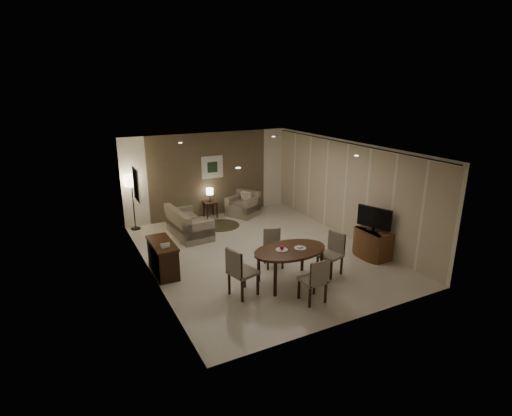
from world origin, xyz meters
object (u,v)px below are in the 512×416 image
chair_far (274,249)px  floor_lamp (133,202)px  chair_right (330,255)px  armchair (243,204)px  side_table (210,210)px  chair_left (243,272)px  tv_cabinet (373,243)px  chair_near (313,279)px  console_desk (163,258)px  dining_table (290,266)px  sofa (189,222)px

chair_far → floor_lamp: (-2.42, 4.09, 0.39)m
chair_far → chair_right: bearing=-29.0°
armchair → floor_lamp: (-3.42, 0.30, 0.44)m
chair_right → side_table: 5.14m
chair_left → floor_lamp: 5.12m
tv_cabinet → chair_near: size_ratio=0.95×
chair_left → armchair: chair_left is taller
floor_lamp → chair_right: bearing=-56.5°
console_desk → floor_lamp: 3.27m
dining_table → floor_lamp: bearing=115.2°
console_desk → armchair: 4.51m
dining_table → chair_far: bearing=83.9°
chair_right → armchair: size_ratio=1.09×
side_table → console_desk: bearing=-126.4°
armchair → chair_right: bearing=-30.5°
chair_near → armchair: (1.10, 5.52, -0.08)m
chair_far → console_desk: bearing=177.5°
tv_cabinet → sofa: bearing=135.6°
sofa → floor_lamp: (-1.28, 1.21, 0.43)m
chair_left → floor_lamp: size_ratio=0.63×
console_desk → dining_table: dining_table is taller
chair_far → dining_table: bearing=-79.2°
chair_right → floor_lamp: 6.06m
tv_cabinet → sofa: sofa is taller
tv_cabinet → armchair: size_ratio=1.02×
console_desk → armchair: (3.42, 2.94, 0.02)m
chair_left → chair_right: chair_left is taller
chair_near → side_table: (0.08, 5.83, -0.21)m
dining_table → side_table: 4.96m
chair_near → chair_right: size_ratio=0.98×
dining_table → chair_left: 1.13m
tv_cabinet → dining_table: (-2.56, -0.21, 0.04)m
chair_left → dining_table: bearing=-103.9°
chair_far → chair_right: size_ratio=0.92×
chair_far → armchair: 3.92m
tv_cabinet → chair_left: 3.69m
chair_far → chair_right: 1.32m
tv_cabinet → floor_lamp: 6.83m
chair_right → side_table: bearing=174.9°
chair_near → floor_lamp: floor_lamp is taller
console_desk → tv_cabinet: bearing=-17.1°
sofa → chair_near: bearing=-171.5°
armchair → tv_cabinet: bearing=-11.2°
chair_far → sofa: (-1.14, 2.88, -0.04)m
chair_near → chair_far: 1.73m
armchair → floor_lamp: 3.46m
console_desk → chair_right: bearing=-28.3°
dining_table → sofa: (-1.05, 3.75, 0.01)m
dining_table → chair_near: bearing=-90.7°
console_desk → chair_far: size_ratio=1.36×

